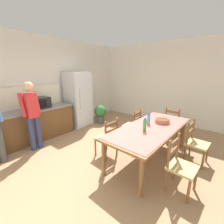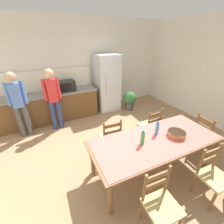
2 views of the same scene
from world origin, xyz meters
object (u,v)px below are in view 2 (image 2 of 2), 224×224
Objects in this scene: dining_table at (155,142)px; chair_side_near_left at (160,204)px; person_at_counter at (53,97)px; microwave at (66,86)px; person_at_sink at (18,102)px; chair_head_end at (206,134)px; serving_bowl at (177,134)px; bottle_near_centre at (143,138)px; chair_side_near_right at (213,175)px; bottle_off_centre at (157,128)px; chair_side_far_left at (110,137)px; chair_side_far_right at (150,126)px; potted_plant at (130,99)px; refrigerator at (107,84)px.

chair_side_near_left is at bearing -125.47° from dining_table.
microwave is at bearing -41.12° from person_at_counter.
chair_side_near_left is 0.55× the size of person_at_sink.
microwave is 0.55× the size of chair_head_end.
serving_bowl is (1.29, -3.02, -0.23)m from microwave.
dining_table is 2.56× the size of chair_head_end.
person_at_sink is at bearing -158.25° from microwave.
chair_head_end is (1.73, -0.06, -0.44)m from bottle_near_centre.
person_at_counter is at bearing -91.44° from person_at_sink.
person_at_counter is (-0.80, 3.18, 0.50)m from chair_side_near_left.
person_at_sink reaches higher than microwave.
chair_side_near_right is at bearing -46.34° from bottle_near_centre.
bottle_off_centre is 3.24m from person_at_sink.
chair_side_near_right is at bearing -82.82° from serving_bowl.
chair_head_end is (1.93, -0.85, 0.00)m from chair_side_far_left.
serving_bowl is 0.94m from chair_side_far_right.
person_at_counter is 2.51m from potted_plant.
bottle_near_centre reaches higher than potted_plant.
potted_plant is at bearing -128.85° from chair_side_far_left.
chair_head_end is (0.95, 0.75, 0.00)m from chair_side_near_right.
chair_side_near_right is 1.00× the size of chair_side_near_left.
chair_side_far_left is 0.55× the size of person_at_sink.
refrigerator is at bearing -79.52° from person_at_sink.
chair_side_far_right is at bearing 58.72° from chair_side_near_left.
microwave is 4.03m from chair_side_near_right.
serving_bowl is 0.48× the size of potted_plant.
microwave is 3.08m from dining_table.
refrigerator is at bearing 146.62° from potted_plant.
bottle_off_centre is 0.36m from serving_bowl.
chair_side_near_right reaches higher than serving_bowl.
chair_side_near_left is (-0.06, -1.57, 0.00)m from chair_side_far_left.
person_at_sink reaches higher than bottle_near_centre.
dining_table is at bearing 167.47° from serving_bowl.
person_at_sink reaches higher than chair_side_near_right.
chair_side_far_right is at bearing -107.86° from potted_plant.
dining_table is at bearing -135.20° from bottle_off_centre.
refrigerator reaches higher than microwave.
chair_side_far_right is 1.00× the size of chair_side_near_left.
bottle_near_centre is 1.21m from chair_side_far_right.
person_at_counter is at bearing -178.33° from potted_plant.
chair_side_near_left is at bearing -84.68° from microwave.
dining_table is at bearing 51.31° from chair_side_far_right.
bottle_near_centre is at bearing -104.31° from refrigerator.
chair_side_far_left and chair_side_near_right have the same top height.
person_at_sink is at bearing 88.56° from person_at_counter.
bottle_off_centre is at bearing -112.59° from potted_plant.
microwave is at bearing -68.25° from person_at_sink.
chair_side_near_left is at bearing -144.41° from serving_bowl.
chair_side_near_left is (0.34, -3.70, -0.59)m from microwave.
person_at_sink is at bearing 127.39° from bottle_near_centre.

